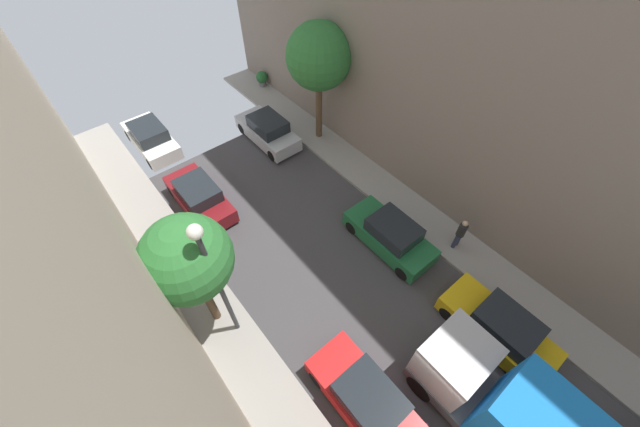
% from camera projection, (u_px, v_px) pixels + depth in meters
% --- Properties ---
extents(ground, '(32.00, 32.00, 0.00)m').
position_uv_depth(ground, '(438.00, 374.00, 12.79)').
color(ground, '#423F42').
extents(sidewalk_right, '(2.00, 44.00, 0.15)m').
position_uv_depth(sidewalk_right, '(516.00, 291.00, 14.75)').
color(sidewalk_right, gray).
rests_on(sidewalk_right, ground).
extents(parked_car_left_2, '(1.78, 4.20, 1.57)m').
position_uv_depth(parked_car_left_2, '(367.00, 399.00, 11.61)').
color(parked_car_left_2, red).
rests_on(parked_car_left_2, ground).
extents(parked_car_left_3, '(1.78, 4.20, 1.57)m').
position_uv_depth(parked_car_left_3, '(199.00, 197.00, 17.20)').
color(parked_car_left_3, maroon).
rests_on(parked_car_left_3, ground).
extents(parked_car_left_4, '(1.78, 4.20, 1.57)m').
position_uv_depth(parked_car_left_4, '(151.00, 138.00, 19.99)').
color(parked_car_left_4, white).
rests_on(parked_car_left_4, ground).
extents(parked_car_right_2, '(1.78, 4.20, 1.57)m').
position_uv_depth(parked_car_right_2, '(499.00, 328.00, 13.11)').
color(parked_car_right_2, gold).
rests_on(parked_car_right_2, ground).
extents(parked_car_right_3, '(1.78, 4.20, 1.57)m').
position_uv_depth(parked_car_right_3, '(390.00, 235.00, 15.77)').
color(parked_car_right_3, '#1E6638').
rests_on(parked_car_right_3, ground).
extents(parked_car_right_4, '(1.78, 4.20, 1.57)m').
position_uv_depth(parked_car_right_4, '(268.00, 131.00, 20.42)').
color(parked_car_right_4, silver).
rests_on(parked_car_right_4, ground).
extents(pedestrian, '(0.40, 0.36, 1.72)m').
position_uv_depth(pedestrian, '(460.00, 233.00, 15.39)').
color(pedestrian, '#2D334C').
rests_on(pedestrian, sidewalk_right).
extents(street_tree_1, '(3.26, 3.26, 6.37)m').
position_uv_depth(street_tree_1, '(319.00, 57.00, 17.43)').
color(street_tree_1, brown).
rests_on(street_tree_1, sidewalk_right).
extents(street_tree_2, '(2.84, 2.84, 5.55)m').
position_uv_depth(street_tree_2, '(187.00, 260.00, 10.84)').
color(street_tree_2, brown).
rests_on(street_tree_2, sidewalk_left).
extents(potted_plant_0, '(0.76, 0.76, 0.99)m').
position_uv_depth(potted_plant_0, '(262.00, 78.00, 24.01)').
color(potted_plant_0, slate).
rests_on(potted_plant_0, sidewalk_right).
extents(potted_plant_1, '(0.48, 0.48, 0.82)m').
position_uv_depth(potted_plant_1, '(162.00, 267.00, 14.89)').
color(potted_plant_1, slate).
rests_on(potted_plant_1, sidewalk_left).
extents(lamp_post, '(0.44, 0.44, 6.32)m').
position_uv_depth(lamp_post, '(213.00, 273.00, 10.57)').
color(lamp_post, '#333338').
rests_on(lamp_post, sidewalk_left).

